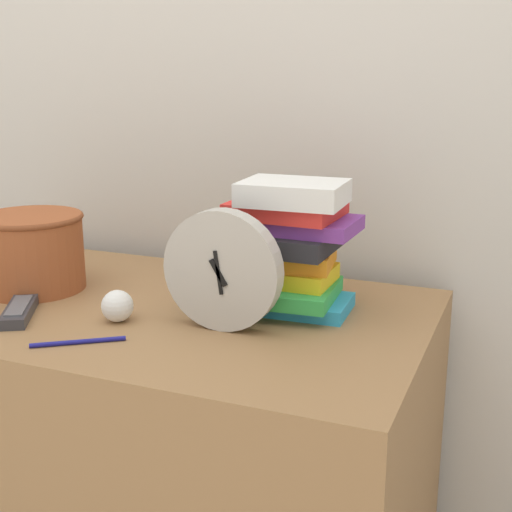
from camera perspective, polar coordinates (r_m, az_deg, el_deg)
name	(u,v)px	position (r m, az deg, el deg)	size (l,w,h in m)	color
wall_back	(223,66)	(1.67, -2.65, 14.92)	(6.00, 0.04, 2.40)	beige
desk	(150,476)	(1.57, -8.49, -17.01)	(1.10, 0.63, 0.75)	olive
desk_clock	(222,270)	(1.23, -2.71, -1.15)	(0.21, 0.04, 0.21)	#B7B2A8
book_stack	(287,246)	(1.33, 2.51, 0.80)	(0.24, 0.21, 0.25)	#2D9ED1
basket	(32,249)	(1.53, -17.48, 0.50)	(0.21, 0.21, 0.16)	#994C28
tv_remote	(19,311)	(1.39, -18.42, -4.19)	(0.11, 0.15, 0.02)	#333338
crumpled_paper_ball	(117,306)	(1.31, -11.03, -3.95)	(0.06, 0.06, 0.06)	white
pen	(78,342)	(1.23, -14.04, -6.69)	(0.13, 0.10, 0.01)	navy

